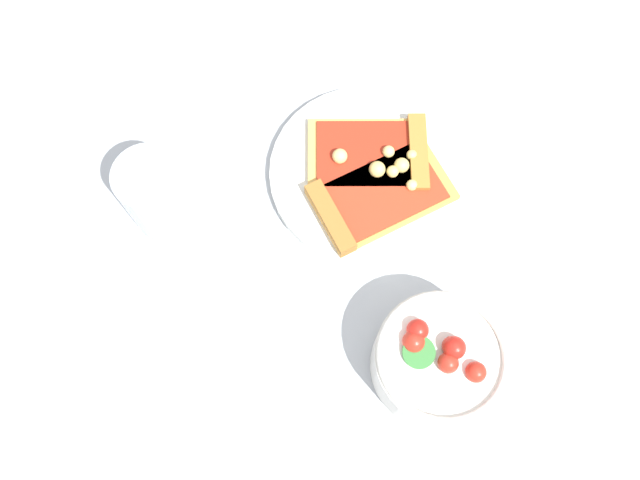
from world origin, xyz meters
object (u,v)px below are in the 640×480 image
Objects in this scene: salad_bowl at (438,360)px; soda_glass at (158,196)px; pizza_slice_near at (377,155)px; plate at (368,175)px; pizza_slice_far at (374,197)px.

soda_glass is (0.19, -0.28, 0.01)m from salad_bowl.
soda_glass is at bearing -10.67° from pizza_slice_near.
salad_bowl is at bearing 123.75° from soda_glass.
pizza_slice_near is at bearing -143.64° from plate.
plate is 0.23m from salad_bowl.
soda_glass is at bearing -14.55° from plate.
pizza_slice_near is 0.25m from soda_glass.
pizza_slice_near is 0.24m from salad_bowl.
salad_bowl is at bearing 81.72° from pizza_slice_far.
soda_glass is at bearing -22.78° from pizza_slice_far.
soda_glass is (0.22, -0.09, 0.03)m from pizza_slice_far.
plate is 1.46× the size of pizza_slice_far.
salad_bowl reaches higher than pizza_slice_far.
plate is 0.04m from pizza_slice_far.
pizza_slice_far is (0.01, 0.03, 0.01)m from plate.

